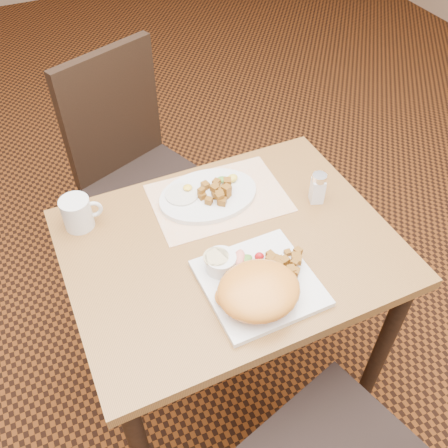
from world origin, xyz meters
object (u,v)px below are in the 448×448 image
at_px(salt_shaker, 318,188).
at_px(plate_square, 259,283).
at_px(coffee_mug, 78,213).
at_px(table, 230,268).
at_px(plate_oval, 208,195).
at_px(chair_far, 136,163).

bearing_deg(salt_shaker, plate_square, -144.92).
xyz_separation_m(plate_square, coffee_mug, (-0.37, 0.41, 0.04)).
bearing_deg(coffee_mug, salt_shaker, -16.08).
height_order(table, plate_oval, plate_oval).
distance_m(table, salt_shaker, 0.35).
height_order(chair_far, salt_shaker, chair_far).
distance_m(chair_far, salt_shaker, 0.81).
relative_size(table, chair_far, 0.93).
xyz_separation_m(table, plate_oval, (0.02, 0.20, 0.12)).
distance_m(plate_oval, salt_shaker, 0.33).
bearing_deg(coffee_mug, plate_square, -47.97).
bearing_deg(salt_shaker, coffee_mug, 163.92).
height_order(plate_square, coffee_mug, coffee_mug).
bearing_deg(salt_shaker, chair_far, 120.10).
bearing_deg(plate_oval, chair_far, 100.08).
relative_size(plate_oval, coffee_mug, 2.63).
distance_m(table, coffee_mug, 0.46).
relative_size(chair_far, plate_oval, 3.19).
bearing_deg(coffee_mug, chair_far, 58.53).
xyz_separation_m(plate_square, salt_shaker, (0.30, 0.21, 0.04)).
bearing_deg(plate_square, coffee_mug, 132.03).
distance_m(plate_square, plate_oval, 0.36).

